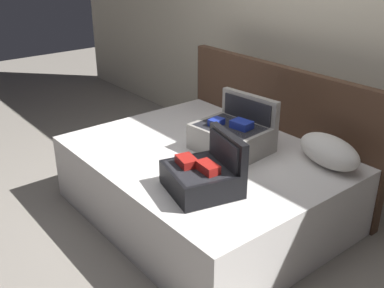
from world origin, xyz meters
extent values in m
plane|color=gray|center=(0.00, 0.00, 0.00)|extent=(12.00, 12.00, 0.00)
cube|color=beige|center=(0.00, 1.65, 1.30)|extent=(8.00, 0.10, 2.60)
cube|color=silver|center=(0.00, 0.40, 0.26)|extent=(1.95, 1.51, 0.53)
cube|color=#4C3323|center=(0.00, 1.20, 0.52)|extent=(1.99, 0.08, 1.05)
cube|color=gray|center=(0.10, 0.56, 0.62)|extent=(0.55, 0.43, 0.20)
cube|color=#28282D|center=(0.10, 0.56, 0.65)|extent=(0.48, 0.38, 0.14)
cube|color=#1E33A5|center=(0.01, 0.51, 0.74)|extent=(0.10, 0.12, 0.05)
cube|color=#1E33A5|center=(0.17, 0.61, 0.75)|extent=(0.16, 0.13, 0.06)
cube|color=gray|center=(0.08, 0.78, 0.72)|extent=(0.51, 0.10, 0.39)
cube|color=#28282D|center=(0.08, 0.75, 0.72)|extent=(0.43, 0.05, 0.33)
cube|color=black|center=(0.41, 0.01, 0.60)|extent=(0.49, 0.45, 0.16)
cube|color=#28282D|center=(0.41, 0.01, 0.63)|extent=(0.43, 0.40, 0.11)
cube|color=#B21E19|center=(0.33, -0.02, 0.71)|extent=(0.16, 0.13, 0.06)
cube|color=#B21E19|center=(0.48, 0.03, 0.71)|extent=(0.16, 0.10, 0.06)
cube|color=black|center=(0.46, 0.20, 0.70)|extent=(0.41, 0.15, 0.36)
cube|color=#28282D|center=(0.45, 0.17, 0.70)|extent=(0.34, 0.10, 0.30)
ellipsoid|color=white|center=(0.69, 0.94, 0.63)|extent=(0.54, 0.34, 0.21)
camera|label=1|loc=(2.31, -1.57, 1.96)|focal=42.50mm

